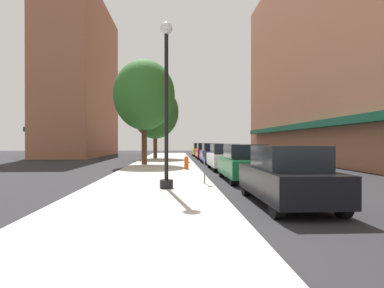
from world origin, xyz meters
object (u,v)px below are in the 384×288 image
at_px(fire_hydrant, 186,162).
at_px(car_white, 224,157).
at_px(tree_near, 155,112).
at_px(car_black, 287,176).
at_px(car_red, 205,151).
at_px(parking_meter_near, 204,163).
at_px(car_yellow, 200,150).
at_px(car_blue, 212,153).
at_px(tree_mid, 144,95).
at_px(car_green, 244,163).
at_px(lamppost, 166,102).

relative_size(fire_hydrant, car_white, 0.18).
height_order(tree_near, car_black, tree_near).
bearing_deg(car_red, tree_near, -174.10).
bearing_deg(parking_meter_near, car_yellow, 85.97).
bearing_deg(car_blue, car_yellow, 91.20).
xyz_separation_m(fire_hydrant, parking_meter_near, (0.47, -6.94, 0.43)).
height_order(tree_near, car_yellow, tree_near).
relative_size(car_black, car_red, 1.00).
bearing_deg(parking_meter_near, tree_mid, 106.59).
bearing_deg(fire_hydrant, tree_mid, 122.72).
height_order(tree_mid, car_red, tree_mid).
bearing_deg(car_yellow, car_white, -88.86).
xyz_separation_m(tree_near, car_green, (5.12, -18.53, -4.01)).
height_order(car_green, car_red, same).
distance_m(lamppost, parking_meter_near, 2.93).
xyz_separation_m(tree_near, car_white, (5.12, -12.67, -4.01)).
relative_size(car_black, car_white, 1.00).
bearing_deg(car_blue, car_red, 91.20).
distance_m(tree_mid, car_blue, 7.49).
bearing_deg(fire_hydrant, car_yellow, 83.35).
xyz_separation_m(car_black, car_red, (0.00, 24.57, 0.00)).
relative_size(parking_meter_near, car_black, 0.30).
bearing_deg(parking_meter_near, lamppost, -141.21).
bearing_deg(fire_hydrant, tree_near, 101.43).
relative_size(tree_mid, car_blue, 1.81).
height_order(fire_hydrant, tree_near, tree_near).
bearing_deg(car_blue, tree_mid, -152.75).
bearing_deg(fire_hydrant, car_black, -77.38).
xyz_separation_m(tree_mid, car_blue, (5.40, 2.64, -4.46)).
bearing_deg(tree_near, car_black, -78.04).
height_order(tree_near, car_red, tree_near).
distance_m(car_blue, car_yellow, 13.43).
bearing_deg(car_white, tree_near, 110.22).
bearing_deg(car_blue, fire_hydrant, -107.13).
bearing_deg(car_blue, parking_meter_near, -96.60).
distance_m(fire_hydrant, car_black, 11.06).
distance_m(parking_meter_near, car_green, 2.64).
xyz_separation_m(car_red, car_yellow, (0.00, 6.95, 0.00)).
bearing_deg(car_yellow, tree_mid, -107.44).
distance_m(tree_mid, car_green, 12.06).
distance_m(tree_mid, car_black, 16.96).
height_order(tree_mid, car_yellow, tree_mid).
bearing_deg(fire_hydrant, parking_meter_near, -86.16).
distance_m(parking_meter_near, tree_mid, 12.85).
distance_m(car_green, car_white, 5.86).
relative_size(fire_hydrant, car_yellow, 0.18).
bearing_deg(car_white, car_red, 88.22).
relative_size(car_red, car_yellow, 1.00).
height_order(car_black, car_green, same).
bearing_deg(parking_meter_near, car_blue, 82.20).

